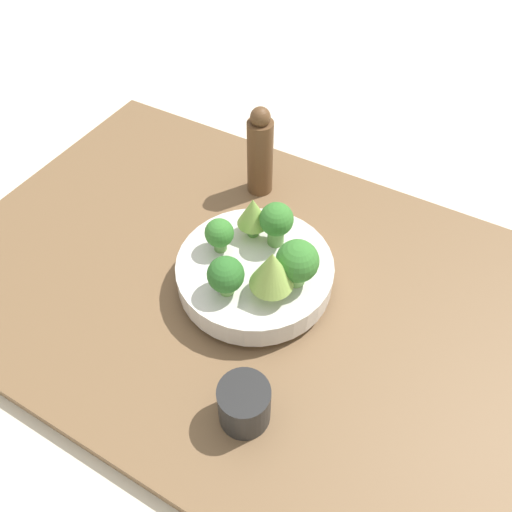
% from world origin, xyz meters
% --- Properties ---
extents(ground_plane, '(6.00, 6.00, 0.00)m').
position_xyz_m(ground_plane, '(0.00, 0.00, 0.00)').
color(ground_plane, beige).
extents(table, '(1.11, 0.71, 0.03)m').
position_xyz_m(table, '(0.00, 0.00, 0.02)').
color(table, brown).
rests_on(table, ground_plane).
extents(bowl, '(0.26, 0.26, 0.06)m').
position_xyz_m(bowl, '(-0.00, 0.00, 0.06)').
color(bowl, silver).
rests_on(bowl, table).
extents(broccoli_floret_front, '(0.06, 0.06, 0.08)m').
position_xyz_m(broccoli_floret_front, '(-0.01, -0.06, 0.14)').
color(broccoli_floret_front, '#609347').
rests_on(broccoli_floret_front, bowl).
extents(broccoli_floret_left, '(0.07, 0.07, 0.08)m').
position_xyz_m(broccoli_floret_left, '(-0.07, 0.00, 0.14)').
color(broccoli_floret_left, '#7AB256').
rests_on(broccoli_floret_left, bowl).
extents(broccoli_floret_back, '(0.06, 0.06, 0.07)m').
position_xyz_m(broccoli_floret_back, '(0.01, 0.07, 0.13)').
color(broccoli_floret_back, '#7AB256').
rests_on(broccoli_floret_back, bowl).
extents(broccoli_floret_right, '(0.05, 0.05, 0.06)m').
position_xyz_m(broccoli_floret_right, '(0.07, 0.00, 0.13)').
color(broccoli_floret_right, '#609347').
rests_on(broccoli_floret_right, bowl).
extents(romanesco_piece_near, '(0.05, 0.05, 0.08)m').
position_xyz_m(romanesco_piece_near, '(0.04, -0.06, 0.14)').
color(romanesco_piece_near, '#609347').
rests_on(romanesco_piece_near, bowl).
extents(romanesco_piece_far, '(0.07, 0.07, 0.10)m').
position_xyz_m(romanesco_piece_far, '(-0.05, 0.04, 0.15)').
color(romanesco_piece_far, '#6BA34C').
rests_on(romanesco_piece_far, bowl).
extents(cup, '(0.07, 0.07, 0.08)m').
position_xyz_m(cup, '(-0.10, 0.21, 0.07)').
color(cup, black).
rests_on(cup, table).
extents(pepper_mill, '(0.05, 0.05, 0.19)m').
position_xyz_m(pepper_mill, '(0.12, -0.22, 0.12)').
color(pepper_mill, brown).
rests_on(pepper_mill, table).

